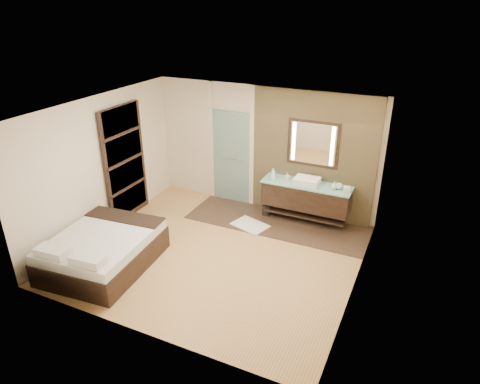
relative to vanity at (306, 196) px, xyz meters
The scene contains 15 objects.
floor 2.29m from the vanity, 119.83° to the right, with size 5.00×5.00×0.00m, color #AA7647.
tile_strip 0.83m from the vanity, 147.54° to the right, with size 3.80×1.30×0.01m, color #37251E.
stone_wall 0.82m from the vanity, 90.00° to the left, with size 2.60×0.08×2.70m, color tan.
vanity is the anchor object (origin of this frame).
mirror_unit 1.10m from the vanity, 90.00° to the left, with size 1.06×0.04×0.96m.
frosted_door 1.95m from the vanity, behind, with size 1.10×0.12×2.70m.
shoji_partition 3.82m from the vanity, 159.50° to the right, with size 0.06×1.20×2.40m.
bed 4.12m from the vanity, 131.56° to the right, with size 1.70×2.05×0.74m.
bath_mat 1.31m from the vanity, 144.36° to the right, with size 0.72×0.50×0.02m, color white.
waste_bin 0.95m from the vanity, behind, with size 0.20×0.20×0.26m, color black.
tissue_box 0.89m from the vanity, ahead, with size 0.12×0.12×0.10m, color silver.
soap_bottle_a 0.82m from the vanity, behind, with size 0.09×0.09×0.24m, color white.
soap_bottle_b 0.57m from the vanity, behind, with size 0.07×0.07×0.15m, color #B2B2B2.
soap_bottle_c 0.67m from the vanity, ahead, with size 0.12×0.12×0.16m, color silver.
cup 0.73m from the vanity, ahead, with size 0.13×0.13×0.11m, color white.
Camera 1 is at (3.22, -5.91, 4.37)m, focal length 32.00 mm.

